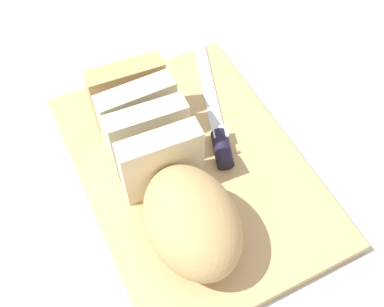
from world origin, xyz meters
The scene contains 6 objects.
ground_plane centered at (0.00, 0.00, 0.00)m, with size 3.00×3.00×0.00m, color beige.
cutting_board centered at (0.00, 0.00, 0.01)m, with size 0.41×0.30×0.02m, color tan.
bread_loaf centered at (-0.03, 0.05, 0.07)m, with size 0.31×0.11×0.10m.
bread_knife centered at (0.03, -0.06, 0.03)m, with size 0.25×0.10×0.02m.
crumb_near_knife centered at (-0.01, -0.07, 0.02)m, with size 0.00×0.00×0.00m, color tan.
crumb_near_loaf centered at (0.00, 0.06, 0.02)m, with size 0.00×0.00×0.00m, color tan.
Camera 1 is at (-0.32, 0.15, 0.56)m, focal length 43.47 mm.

